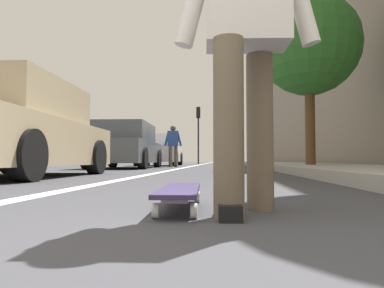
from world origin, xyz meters
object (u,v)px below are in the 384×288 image
skateboard (180,192)px  street_tree_mid (309,46)px  parked_car_mid (126,147)px  pedestrian_distant (173,143)px  skater_person (246,23)px  traffic_light (198,124)px  parked_car_far (160,151)px  parked_car_near (17,132)px

skateboard → street_tree_mid: bearing=-17.9°
parked_car_mid → skateboard: bearing=-162.9°
pedestrian_distant → skateboard: bearing=-171.8°
skater_person → parked_car_mid: bearing=18.6°
traffic_light → skateboard: bearing=-176.3°
skateboard → parked_car_far: size_ratio=0.19×
pedestrian_distant → parked_car_mid: bearing=150.4°
skater_person → parked_car_mid: size_ratio=0.36×
parked_car_mid → pedestrian_distant: 2.59m
skateboard → pedestrian_distant: size_ratio=0.52×
skateboard → street_tree_mid: street_tree_mid is taller
parked_car_near → parked_car_far: size_ratio=0.91×
skateboard → parked_car_mid: size_ratio=0.19×
parked_car_far → street_tree_mid: bearing=-142.6°
skateboard → street_tree_mid: (8.25, -2.66, 3.40)m
street_tree_mid → skateboard: bearing=162.1°
skateboard → parked_car_near: 4.54m
parked_car_mid → parked_car_far: bearing=-1.4°
parked_car_near → parked_car_mid: (6.37, 0.03, 0.01)m
skater_person → traffic_light: (23.86, 1.87, 1.92)m
parked_car_far → pedestrian_distant: (-3.46, -1.13, 0.21)m
parked_car_near → traffic_light: (20.32, -1.44, 2.15)m
street_tree_mid → pedestrian_distant: (3.75, 4.38, -2.55)m
parked_car_far → traffic_light: size_ratio=1.08×
skateboard → parked_car_mid: parked_car_mid is taller
parked_car_far → street_tree_mid: (-7.21, -5.52, 2.76)m
parked_car_near → parked_car_mid: size_ratio=0.90×
parked_car_mid → traffic_light: bearing=-6.0°
skateboard → pedestrian_distant: bearing=8.2°
skater_person → parked_car_near: size_ratio=0.40×
parked_car_far → street_tree_mid: size_ratio=0.91×
parked_car_mid → parked_car_far: size_ratio=1.01×
skateboard → traffic_light: (23.71, 1.53, 2.76)m
skateboard → parked_car_mid: 10.22m
parked_car_near → street_tree_mid: bearing=-49.2°
skateboard → pedestrian_distant: pedestrian_distant is taller
parked_car_near → pedestrian_distant: 8.71m
traffic_light → pedestrian_distant: size_ratio=2.51×
parked_car_mid → parked_car_far: 5.71m
skater_person → parked_car_near: 4.85m
pedestrian_distant → parked_car_far: bearing=18.1°
skateboard → parked_car_near: (3.38, 2.97, 0.62)m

